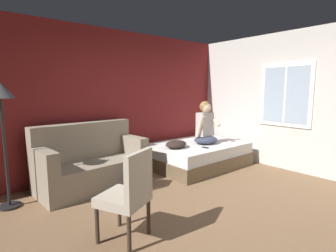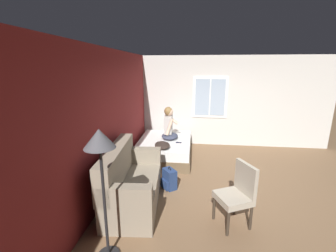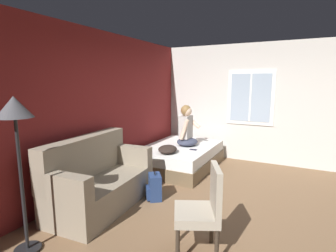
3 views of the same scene
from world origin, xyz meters
name	(u,v)px [view 1 (image 1 of 3)]	position (x,y,z in m)	size (l,w,h in m)	color
ground_plane	(212,214)	(0.00, 0.00, 0.00)	(40.00, 40.00, 0.00)	brown
wall_back_accent	(115,102)	(0.00, 2.51, 1.35)	(10.20, 0.16, 2.70)	maroon
wall_side_with_window	(308,102)	(2.68, 0.01, 1.35)	(0.19, 6.25, 2.70)	silver
bed	(198,155)	(1.43, 1.62, 0.24)	(1.97, 1.40, 0.48)	brown
couch	(91,163)	(-0.77, 1.94, 0.39)	(1.76, 0.95, 1.04)	gray
side_chair	(129,192)	(-1.12, 0.18, 0.53)	(0.61, 0.61, 0.98)	#382D23
person_seated	(205,126)	(1.53, 1.51, 0.84)	(0.53, 0.45, 0.88)	#383D51
backpack	(141,177)	(-0.20, 1.32, 0.19)	(0.35, 0.35, 0.46)	navy
throw_pillow	(176,144)	(0.80, 1.60, 0.55)	(0.48, 0.36, 0.14)	#2D231E
cell_phone	(205,148)	(1.23, 1.23, 0.48)	(0.07, 0.14, 0.01)	black
floor_lamp	(1,102)	(-1.96, 1.91, 1.43)	(0.36, 0.36, 1.70)	black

